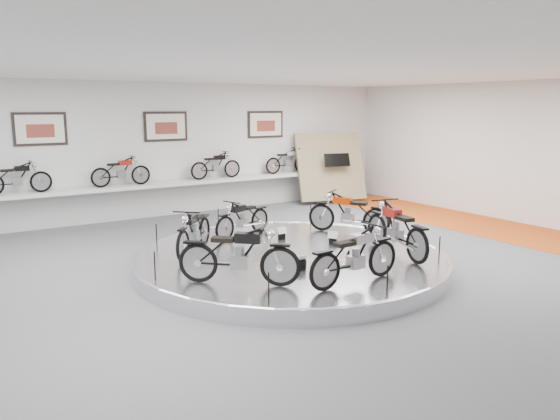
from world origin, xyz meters
TOP-DOWN VIEW (x-y plane):
  - floor at (0.00, 0.00)m, footprint 16.00×16.00m
  - ceiling at (0.00, 0.00)m, footprint 16.00×16.00m
  - wall_back at (0.00, 7.00)m, footprint 16.00×0.00m
  - wall_right at (8.00, 0.00)m, footprint 0.00×14.00m
  - orange_carpet_strip at (6.80, 0.00)m, footprint 2.40×12.60m
  - dado_band at (0.00, 6.98)m, footprint 15.68×0.04m
  - display_platform at (0.00, 0.30)m, footprint 6.40×6.40m
  - platform_rim at (0.00, 0.30)m, footprint 6.40×6.40m
  - shelf at (0.00, 6.70)m, footprint 11.00×0.55m
  - poster_left at (-3.50, 6.96)m, footprint 1.35×0.06m
  - poster_center at (0.00, 6.96)m, footprint 1.35×0.06m
  - poster_right at (3.50, 6.96)m, footprint 1.35×0.06m
  - display_panel at (5.60, 6.10)m, footprint 2.56×1.52m
  - shelf_bike_a at (-4.20, 6.70)m, footprint 1.22×0.43m
  - shelf_bike_b at (-1.50, 6.70)m, footprint 1.22×0.43m
  - shelf_bike_c at (1.50, 6.70)m, footprint 1.22×0.43m
  - shelf_bike_d at (4.20, 6.70)m, footprint 1.22×0.43m
  - bike_a at (2.17, 1.05)m, footprint 1.41×1.78m
  - bike_b at (-0.09, 2.14)m, footprint 1.59×0.97m
  - bike_c at (-1.65, 1.41)m, footprint 1.54×1.57m
  - bike_d at (-1.86, -0.87)m, footprint 1.75×1.67m
  - bike_e at (-0.17, -1.90)m, footprint 1.72×0.69m
  - bike_f at (1.75, -0.94)m, footprint 1.02×1.94m

SIDE VIEW (x-z plane):
  - floor at x=0.00m, z-range 0.00..0.00m
  - orange_carpet_strip at x=6.80m, z-range 0.00..0.01m
  - display_platform at x=0.00m, z-range 0.00..0.30m
  - platform_rim at x=0.00m, z-range 0.22..0.32m
  - dado_band at x=0.00m, z-range 0.00..1.10m
  - bike_b at x=-0.09m, z-range 0.30..1.18m
  - bike_c at x=-1.65m, z-range 0.30..1.26m
  - bike_e at x=-0.17m, z-range 0.30..1.29m
  - bike_a at x=2.17m, z-range 0.30..1.31m
  - bike_d at x=-1.86m, z-range 0.30..1.35m
  - bike_f at x=1.75m, z-range 0.30..1.39m
  - shelf at x=0.00m, z-range 0.95..1.05m
  - display_panel at x=5.60m, z-range 0.10..2.40m
  - shelf_bike_a at x=-4.20m, z-range 1.05..1.78m
  - shelf_bike_b at x=-1.50m, z-range 1.05..1.78m
  - shelf_bike_c at x=1.50m, z-range 1.05..1.78m
  - shelf_bike_d at x=4.20m, z-range 1.05..1.78m
  - wall_back at x=0.00m, z-range -6.00..10.00m
  - wall_right at x=8.00m, z-range -5.00..9.00m
  - poster_left at x=-3.50m, z-range 2.26..3.14m
  - poster_center at x=0.00m, z-range 2.26..3.14m
  - poster_right at x=3.50m, z-range 2.26..3.14m
  - ceiling at x=0.00m, z-range 4.00..4.00m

